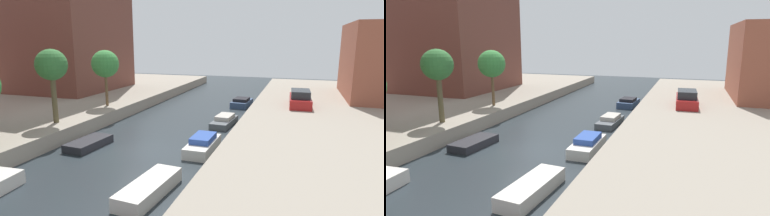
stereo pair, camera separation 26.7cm
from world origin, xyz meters
The scene contains 10 objects.
ground_plane centered at (0.00, 0.00, 0.00)m, with size 84.00×84.00×0.00m, color #232B30.
apartment_tower_far centered at (-16.00, 14.28, 10.19)m, with size 10.00×11.29×18.38m, color brown.
street_tree_3 centered at (-6.67, 0.89, 4.81)m, with size 2.06×2.06×4.94m.
street_tree_4 centered at (-6.67, 7.05, 4.52)m, with size 2.28×2.28×4.70m.
parked_car centered at (8.98, 12.19, 1.58)m, with size 1.89×4.77×1.39m.
moored_boat_left_2 centered at (-3.24, -0.33, 0.25)m, with size 1.67×3.14×0.49m.
moored_boat_right_2 centered at (3.10, -4.85, 0.32)m, with size 1.57×3.88×0.64m.
moored_boat_right_3 centered at (3.64, 1.25, 0.41)m, with size 1.37×3.65×0.96m.
moored_boat_right_4 centered at (3.48, 7.57, 0.33)m, with size 1.55×3.64×0.78m.
moored_boat_right_5 centered at (3.49, 15.22, 0.38)m, with size 1.80×3.39×0.89m.
Camera 2 is at (9.13, -16.20, 6.47)m, focal length 30.15 mm.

